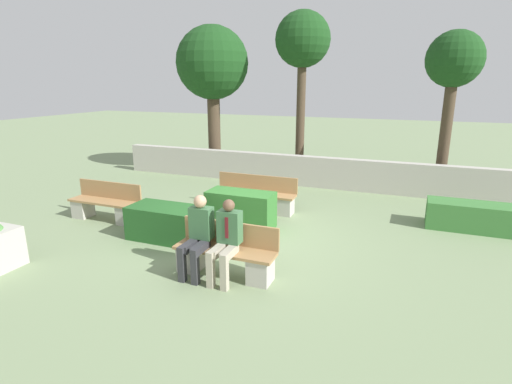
# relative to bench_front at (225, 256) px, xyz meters

# --- Properties ---
(ground_plane) EXTENTS (60.00, 60.00, 0.00)m
(ground_plane) POSITION_rel_bench_front_xyz_m (-0.37, 1.53, -0.33)
(ground_plane) COLOR gray
(perimeter_wall) EXTENTS (12.76, 0.30, 0.94)m
(perimeter_wall) POSITION_rel_bench_front_xyz_m (-0.37, 6.34, 0.14)
(perimeter_wall) COLOR #B7B2A8
(perimeter_wall) RESTS_ON ground_plane
(bench_front) EXTENTS (1.74, 0.48, 0.87)m
(bench_front) POSITION_rel_bench_front_xyz_m (0.00, 0.00, 0.00)
(bench_front) COLOR #A37A4C
(bench_front) RESTS_ON ground_plane
(bench_left_side) EXTENTS (2.12, 0.48, 0.87)m
(bench_left_side) POSITION_rel_bench_front_xyz_m (-0.86, 3.45, 0.02)
(bench_left_side) COLOR #A37A4C
(bench_left_side) RESTS_ON ground_plane
(bench_right_side) EXTENTS (1.77, 0.48, 0.87)m
(bench_right_side) POSITION_rel_bench_front_xyz_m (-3.85, 1.49, 0.00)
(bench_right_side) COLOR #A37A4C
(bench_right_side) RESTS_ON ground_plane
(person_seated_man) EXTENTS (0.38, 0.64, 1.34)m
(person_seated_man) POSITION_rel_bench_front_xyz_m (0.09, -0.14, 0.41)
(person_seated_man) COLOR #B2A893
(person_seated_man) RESTS_ON ground_plane
(person_seated_woman) EXTENTS (0.38, 0.64, 1.36)m
(person_seated_woman) POSITION_rel_bench_front_xyz_m (-0.43, -0.14, 0.42)
(person_seated_woman) COLOR #333338
(person_seated_woman) RESTS_ON ground_plane
(hedge_block_near_left) EXTENTS (1.67, 0.78, 0.69)m
(hedge_block_near_left) POSITION_rel_bench_front_xyz_m (-1.77, 1.01, 0.01)
(hedge_block_near_left) COLOR #235623
(hedge_block_near_left) RESTS_ON ground_plane
(hedge_block_near_right) EXTENTS (1.49, 0.66, 0.81)m
(hedge_block_near_right) POSITION_rel_bench_front_xyz_m (-0.70, 2.21, 0.07)
(hedge_block_near_right) COLOR #33702D
(hedge_block_near_right) RESTS_ON ground_plane
(hedge_block_mid_left) EXTENTS (2.10, 0.69, 0.61)m
(hedge_block_mid_left) POSITION_rel_bench_front_xyz_m (4.20, 3.91, -0.03)
(hedge_block_mid_left) COLOR #3D7A38
(hedge_block_mid_left) RESTS_ON ground_plane
(tree_leftmost) EXTENTS (2.46, 2.46, 5.01)m
(tree_leftmost) POSITION_rel_bench_front_xyz_m (-3.89, 7.15, 3.36)
(tree_leftmost) COLOR #473828
(tree_leftmost) RESTS_ON ground_plane
(tree_center_left) EXTENTS (1.75, 1.75, 5.33)m
(tree_center_left) POSITION_rel_bench_front_xyz_m (-0.84, 7.50, 3.98)
(tree_center_left) COLOR #473828
(tree_center_left) RESTS_ON ground_plane
(tree_center_right) EXTENTS (1.54, 1.54, 4.53)m
(tree_center_right) POSITION_rel_bench_front_xyz_m (3.56, 7.23, 3.25)
(tree_center_right) COLOR #473828
(tree_center_right) RESTS_ON ground_plane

